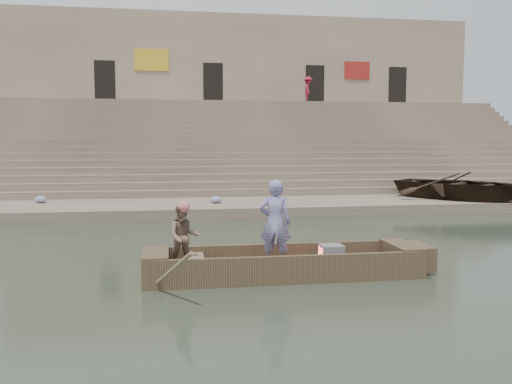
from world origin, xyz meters
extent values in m
plane|color=#283125|center=(0.00, 0.00, 0.00)|extent=(120.00, 120.00, 0.00)
cube|color=gray|center=(0.00, 8.00, 0.20)|extent=(32.00, 4.00, 0.40)
cube|color=gray|center=(0.00, 15.50, 1.40)|extent=(32.00, 3.00, 2.80)
cube|color=gray|center=(0.00, 22.50, 2.60)|extent=(32.00, 3.00, 5.20)
cube|color=gray|center=(0.00, 10.25, 0.35)|extent=(32.00, 0.50, 0.70)
cube|color=gray|center=(0.00, 10.75, 0.50)|extent=(32.00, 0.50, 1.00)
cube|color=gray|center=(0.00, 11.25, 0.65)|extent=(32.00, 0.50, 1.30)
cube|color=gray|center=(0.00, 11.75, 0.80)|extent=(32.00, 0.50, 1.60)
cube|color=gray|center=(0.00, 12.25, 0.95)|extent=(32.00, 0.50, 1.90)
cube|color=gray|center=(0.00, 12.75, 1.10)|extent=(32.00, 0.50, 2.20)
cube|color=gray|center=(0.00, 13.25, 1.25)|extent=(32.00, 0.50, 2.50)
cube|color=gray|center=(0.00, 13.75, 1.40)|extent=(32.00, 0.50, 2.80)
cube|color=gray|center=(0.00, 17.25, 1.55)|extent=(32.00, 0.50, 3.10)
cube|color=gray|center=(0.00, 17.75, 1.70)|extent=(32.00, 0.50, 3.40)
cube|color=gray|center=(0.00, 18.25, 1.85)|extent=(32.00, 0.50, 3.70)
cube|color=gray|center=(0.00, 18.75, 2.00)|extent=(32.00, 0.50, 4.00)
cube|color=gray|center=(0.00, 19.25, 2.15)|extent=(32.00, 0.50, 4.30)
cube|color=gray|center=(0.00, 19.75, 2.30)|extent=(32.00, 0.50, 4.60)
cube|color=gray|center=(0.00, 20.25, 2.45)|extent=(32.00, 0.50, 4.90)
cube|color=gray|center=(0.00, 20.75, 2.60)|extent=(32.00, 0.50, 5.20)
cube|color=tan|center=(0.00, 26.50, 5.60)|extent=(32.00, 5.00, 11.20)
cube|color=black|center=(-9.00, 24.05, 6.60)|extent=(1.30, 0.18, 2.60)
cube|color=black|center=(-2.00, 24.05, 6.60)|extent=(1.30, 0.18, 2.60)
cube|color=black|center=(5.00, 24.05, 6.60)|extent=(1.30, 0.18, 2.60)
cube|color=black|center=(11.00, 24.05, 6.60)|extent=(1.30, 0.18, 2.60)
cube|color=gold|center=(-6.00, 23.98, 8.00)|extent=(2.20, 0.10, 1.40)
cube|color=maroon|center=(8.00, 23.98, 7.60)|extent=(1.80, 0.10, 1.20)
cube|color=brown|center=(-2.69, -1.89, 0.11)|extent=(5.00, 1.30, 0.22)
cube|color=brown|center=(-2.69, -2.51, 0.28)|extent=(5.20, 0.12, 0.56)
cube|color=brown|center=(-2.69, -1.27, 0.28)|extent=(5.20, 0.12, 0.56)
cube|color=brown|center=(-5.24, -1.89, 0.30)|extent=(0.50, 1.30, 0.60)
cube|color=brown|center=(-0.14, -1.89, 0.30)|extent=(0.50, 1.30, 0.60)
cube|color=brown|center=(0.26, -1.89, 0.32)|extent=(0.35, 0.90, 0.50)
cube|color=#937A5B|center=(-4.44, -1.89, 0.40)|extent=(0.30, 1.20, 0.08)
cylinder|color=#937A5B|center=(-5.09, -2.79, 0.30)|extent=(1.03, 2.10, 1.36)
sphere|color=#DD6D6F|center=(-4.69, -1.87, 1.46)|extent=(0.26, 0.26, 0.26)
imported|color=navy|center=(-2.85, -1.86, 1.10)|extent=(0.74, 0.60, 1.77)
imported|color=#2B8265|center=(-4.69, -1.87, 0.87)|extent=(0.65, 0.52, 1.30)
cube|color=slate|center=(-1.67, -1.89, 0.42)|extent=(0.46, 0.42, 0.40)
cube|color=#E5593F|center=(-1.88, -1.89, 0.42)|extent=(0.04, 0.34, 0.32)
imported|color=#2D2116|center=(6.71, 7.62, 0.95)|extent=(6.31, 6.50, 1.10)
imported|color=maroon|center=(3.93, 21.71, 6.03)|extent=(0.83, 1.18, 1.65)
ellipsoid|color=#3F5999|center=(-3.22, 7.80, 0.53)|extent=(0.44, 0.44, 0.26)
ellipsoid|color=#3F5999|center=(-9.79, 8.89, 0.53)|extent=(0.44, 0.44, 0.26)
camera|label=1|loc=(-4.94, -12.45, 2.76)|focal=37.85mm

